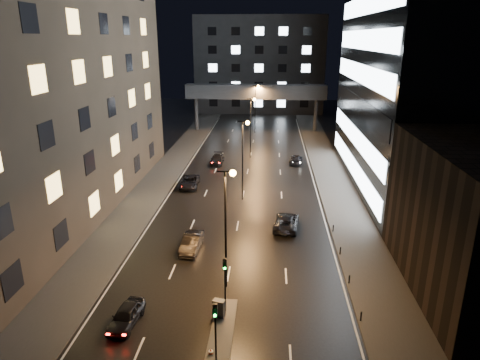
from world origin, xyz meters
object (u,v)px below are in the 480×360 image
at_px(car_toward_a, 286,222).
at_px(utility_cabinet, 219,308).
at_px(car_away_a, 126,316).
at_px(car_away_d, 217,159).
at_px(car_toward_b, 296,159).
at_px(car_away_b, 192,243).
at_px(car_away_c, 190,182).

distance_m(car_toward_a, utility_cabinet, 16.87).
distance_m(car_away_a, utility_cabinet, 6.67).
distance_m(car_away_d, utility_cabinet, 40.46).
height_order(car_away_a, car_toward_a, car_toward_a).
xyz_separation_m(car_toward_b, utility_cabinet, (-7.72, -41.29, 0.14)).
relative_size(car_away_a, car_away_d, 0.83).
xyz_separation_m(car_away_d, car_toward_a, (10.50, -24.15, 0.03)).
bearing_deg(car_away_d, car_away_b, -87.65).
distance_m(car_away_b, car_away_c, 18.56).
distance_m(car_away_a, car_toward_a, 20.95).
bearing_deg(car_away_a, car_away_c, 97.72).
relative_size(car_away_b, utility_cabinet, 3.49).
bearing_deg(car_away_b, car_toward_b, 72.16).
bearing_deg(car_away_b, utility_cabinet, -66.54).
xyz_separation_m(car_toward_a, utility_cabinet, (-5.41, -15.98, 0.07)).
xyz_separation_m(car_away_a, car_away_d, (1.47, 41.35, 0.02)).
xyz_separation_m(car_away_a, car_toward_b, (14.28, 42.51, -0.02)).
relative_size(car_away_b, car_toward_a, 0.86).
height_order(car_away_d, utility_cabinet, utility_cabinet).
distance_m(car_away_a, car_away_c, 29.75).
distance_m(car_away_d, car_toward_b, 12.86).
bearing_deg(car_away_b, car_toward_a, 34.08).
xyz_separation_m(car_away_d, car_toward_b, (12.81, 1.16, -0.04)).
distance_m(car_away_b, car_toward_a, 10.90).
bearing_deg(utility_cabinet, car_away_d, 112.94).
bearing_deg(utility_cabinet, car_away_c, 120.46).
bearing_deg(car_toward_a, car_away_a, 62.20).
relative_size(car_away_a, utility_cabinet, 3.09).
relative_size(car_away_c, car_toward_b, 1.13).
bearing_deg(utility_cabinet, car_toward_b, 95.12).
distance_m(car_away_b, car_away_d, 29.85).
relative_size(car_away_a, car_toward_b, 0.88).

